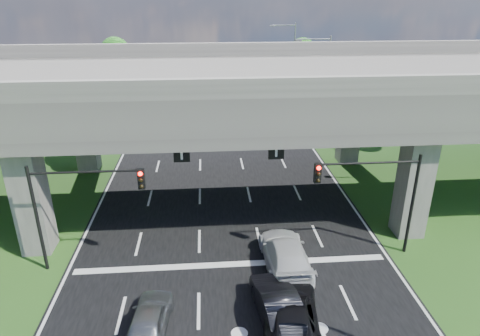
{
  "coord_description": "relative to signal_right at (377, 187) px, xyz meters",
  "views": [
    {
      "loc": [
        -1.16,
        -16.03,
        14.03
      ],
      "look_at": [
        0.91,
        9.23,
        3.33
      ],
      "focal_mm": 32.0,
      "sensor_mm": 36.0,
      "label": 1
    }
  ],
  "objects": [
    {
      "name": "signal_left",
      "position": [
        -15.65,
        0.0,
        0.0
      ],
      "size": [
        5.76,
        0.54,
        6.0
      ],
      "color": "black",
      "rests_on": "ground"
    },
    {
      "name": "signal_right",
      "position": [
        0.0,
        0.0,
        0.0
      ],
      "size": [
        5.76,
        0.54,
        6.0
      ],
      "color": "black",
      "rests_on": "ground"
    },
    {
      "name": "ground",
      "position": [
        -7.82,
        -3.94,
        -4.19
      ],
      "size": [
        160.0,
        160.0,
        0.0
      ],
      "primitive_type": "plane",
      "color": "#234B18",
      "rests_on": "ground"
    },
    {
      "name": "tree_left_mid",
      "position": [
        -24.78,
        30.06,
        -0.01
      ],
      "size": [
        3.91,
        3.9,
        6.76
      ],
      "color": "black",
      "rests_on": "ground"
    },
    {
      "name": "car_white",
      "position": [
        -4.98,
        -0.94,
        -3.34
      ],
      "size": [
        2.35,
        5.68,
        1.64
      ],
      "primitive_type": "imported",
      "rotation": [
        0.0,
        0.0,
        3.15
      ],
      "color": "beige",
      "rests_on": "road"
    },
    {
      "name": "tree_right_near",
      "position": [
        5.22,
        24.06,
        0.31
      ],
      "size": [
        4.2,
        4.2,
        7.28
      ],
      "color": "black",
      "rests_on": "ground"
    },
    {
      "name": "car_dark",
      "position": [
        -6.02,
        -4.77,
        -3.37
      ],
      "size": [
        2.16,
        4.91,
        1.57
      ],
      "primitive_type": "imported",
      "rotation": [
        0.0,
        0.0,
        3.25
      ],
      "color": "black",
      "rests_on": "road"
    },
    {
      "name": "car_silver",
      "position": [
        -11.72,
        -5.13,
        -3.46
      ],
      "size": [
        2.02,
        4.24,
        1.4
      ],
      "primitive_type": "imported",
      "rotation": [
        0.0,
        0.0,
        3.05
      ],
      "color": "gray",
      "rests_on": "road"
    },
    {
      "name": "streetlight_far",
      "position": [
        2.27,
        20.06,
        1.66
      ],
      "size": [
        3.38,
        0.25,
        10.0
      ],
      "color": "gray",
      "rests_on": "ground"
    },
    {
      "name": "streetlight_beyond",
      "position": [
        2.27,
        36.06,
        1.66
      ],
      "size": [
        3.38,
        0.25,
        10.0
      ],
      "color": "gray",
      "rests_on": "ground"
    },
    {
      "name": "tree_left_near",
      "position": [
        -21.78,
        22.06,
        0.63
      ],
      "size": [
        4.5,
        4.5,
        7.8
      ],
      "color": "black",
      "rests_on": "ground"
    },
    {
      "name": "tree_right_far",
      "position": [
        4.22,
        40.06,
        0.63
      ],
      "size": [
        4.5,
        4.5,
        7.8
      ],
      "color": "black",
      "rests_on": "ground"
    },
    {
      "name": "tree_right_mid",
      "position": [
        8.22,
        32.06,
        -0.01
      ],
      "size": [
        3.91,
        3.9,
        6.76
      ],
      "color": "black",
      "rests_on": "ground"
    },
    {
      "name": "road",
      "position": [
        -7.82,
        6.06,
        -4.17
      ],
      "size": [
        18.0,
        120.0,
        0.03
      ],
      "primitive_type": "cube",
      "color": "black",
      "rests_on": "ground"
    },
    {
      "name": "tree_left_far",
      "position": [
        -20.78,
        38.06,
        0.95
      ],
      "size": [
        4.8,
        4.8,
        8.32
      ],
      "color": "black",
      "rests_on": "ground"
    },
    {
      "name": "overpass",
      "position": [
        -7.82,
        8.06,
        3.73
      ],
      "size": [
        80.0,
        15.0,
        10.0
      ],
      "color": "#3A3835",
      "rests_on": "ground"
    },
    {
      "name": "car_trailing",
      "position": [
        -5.59,
        -5.42,
        -3.39
      ],
      "size": [
        3.11,
        5.73,
        1.52
      ],
      "primitive_type": "imported",
      "rotation": [
        0.0,
        0.0,
        3.03
      ],
      "color": "black",
      "rests_on": "road"
    }
  ]
}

